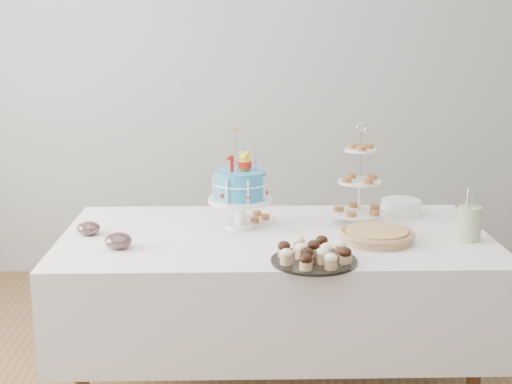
{
  "coord_description": "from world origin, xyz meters",
  "views": [
    {
      "loc": [
        -0.16,
        -2.78,
        1.69
      ],
      "look_at": [
        -0.09,
        0.3,
        0.96
      ],
      "focal_mm": 50.0,
      "sensor_mm": 36.0,
      "label": 1
    }
  ],
  "objects_px": {
    "table": "(275,281)",
    "plate_stack": "(401,207)",
    "jam_bowl_b": "(89,229)",
    "birthday_cake": "(240,201)",
    "utensil_pitcher": "(469,222)",
    "tiered_stand": "(360,182)",
    "pastry_plate": "(252,218)",
    "pie": "(377,235)",
    "cupcake_tray": "(314,253)",
    "jam_bowl_a": "(118,241)"
  },
  "relations": [
    {
      "from": "table",
      "to": "plate_stack",
      "type": "relative_size",
      "value": 9.85
    },
    {
      "from": "plate_stack",
      "to": "jam_bowl_b",
      "type": "relative_size",
      "value": 1.89
    },
    {
      "from": "birthday_cake",
      "to": "utensil_pitcher",
      "type": "bearing_deg",
      "value": -29.1
    },
    {
      "from": "tiered_stand",
      "to": "pastry_plate",
      "type": "distance_m",
      "value": 0.54
    },
    {
      "from": "pie",
      "to": "jam_bowl_b",
      "type": "height_order",
      "value": "jam_bowl_b"
    },
    {
      "from": "pastry_plate",
      "to": "jam_bowl_b",
      "type": "relative_size",
      "value": 2.2
    },
    {
      "from": "table",
      "to": "cupcake_tray",
      "type": "height_order",
      "value": "cupcake_tray"
    },
    {
      "from": "table",
      "to": "utensil_pitcher",
      "type": "xyz_separation_m",
      "value": [
        0.84,
        -0.12,
        0.31
      ]
    },
    {
      "from": "cupcake_tray",
      "to": "pastry_plate",
      "type": "xyz_separation_m",
      "value": [
        -0.24,
        0.62,
        -0.02
      ]
    },
    {
      "from": "pastry_plate",
      "to": "jam_bowl_a",
      "type": "distance_m",
      "value": 0.71
    },
    {
      "from": "birthday_cake",
      "to": "jam_bowl_a",
      "type": "relative_size",
      "value": 3.98
    },
    {
      "from": "table",
      "to": "birthday_cake",
      "type": "relative_size",
      "value": 4.17
    },
    {
      "from": "plate_stack",
      "to": "pie",
      "type": "bearing_deg",
      "value": -114.8
    },
    {
      "from": "plate_stack",
      "to": "jam_bowl_b",
      "type": "distance_m",
      "value": 1.51
    },
    {
      "from": "birthday_cake",
      "to": "jam_bowl_a",
      "type": "distance_m",
      "value": 0.61
    },
    {
      "from": "utensil_pitcher",
      "to": "tiered_stand",
      "type": "bearing_deg",
      "value": 146.14
    },
    {
      "from": "jam_bowl_a",
      "to": "plate_stack",
      "type": "bearing_deg",
      "value": 21.55
    },
    {
      "from": "birthday_cake",
      "to": "cupcake_tray",
      "type": "bearing_deg",
      "value": -76.57
    },
    {
      "from": "table",
      "to": "birthday_cake",
      "type": "bearing_deg",
      "value": 146.47
    },
    {
      "from": "pie",
      "to": "plate_stack",
      "type": "relative_size",
      "value": 1.69
    },
    {
      "from": "plate_stack",
      "to": "jam_bowl_a",
      "type": "relative_size",
      "value": 1.69
    },
    {
      "from": "plate_stack",
      "to": "jam_bowl_b",
      "type": "height_order",
      "value": "plate_stack"
    },
    {
      "from": "pie",
      "to": "jam_bowl_a",
      "type": "relative_size",
      "value": 2.85
    },
    {
      "from": "pie",
      "to": "utensil_pitcher",
      "type": "relative_size",
      "value": 1.43
    },
    {
      "from": "tiered_stand",
      "to": "jam_bowl_b",
      "type": "xyz_separation_m",
      "value": [
        -1.24,
        -0.15,
        -0.17
      ]
    },
    {
      "from": "plate_stack",
      "to": "jam_bowl_a",
      "type": "height_order",
      "value": "plate_stack"
    },
    {
      "from": "pastry_plate",
      "to": "utensil_pitcher",
      "type": "height_order",
      "value": "utensil_pitcher"
    },
    {
      "from": "table",
      "to": "tiered_stand",
      "type": "xyz_separation_m",
      "value": [
        0.4,
        0.16,
        0.43
      ]
    },
    {
      "from": "cupcake_tray",
      "to": "jam_bowl_b",
      "type": "height_order",
      "value": "cupcake_tray"
    },
    {
      "from": "birthday_cake",
      "to": "pie",
      "type": "bearing_deg",
      "value": -37.65
    },
    {
      "from": "tiered_stand",
      "to": "jam_bowl_a",
      "type": "distance_m",
      "value": 1.14
    },
    {
      "from": "cupcake_tray",
      "to": "pie",
      "type": "height_order",
      "value": "cupcake_tray"
    },
    {
      "from": "birthday_cake",
      "to": "jam_bowl_b",
      "type": "xyz_separation_m",
      "value": [
        -0.68,
        -0.1,
        -0.1
      ]
    },
    {
      "from": "pastry_plate",
      "to": "plate_stack",
      "type": "bearing_deg",
      "value": 7.76
    },
    {
      "from": "jam_bowl_a",
      "to": "birthday_cake",
      "type": "bearing_deg",
      "value": 30.66
    },
    {
      "from": "cupcake_tray",
      "to": "jam_bowl_a",
      "type": "distance_m",
      "value": 0.83
    },
    {
      "from": "plate_stack",
      "to": "utensil_pitcher",
      "type": "bearing_deg",
      "value": -65.15
    },
    {
      "from": "table",
      "to": "jam_bowl_b",
      "type": "bearing_deg",
      "value": 179.67
    },
    {
      "from": "cupcake_tray",
      "to": "plate_stack",
      "type": "distance_m",
      "value": 0.88
    },
    {
      "from": "plate_stack",
      "to": "pastry_plate",
      "type": "relative_size",
      "value": 0.86
    },
    {
      "from": "tiered_stand",
      "to": "pastry_plate",
      "type": "xyz_separation_m",
      "value": [
        -0.51,
        0.06,
        -0.19
      ]
    },
    {
      "from": "pastry_plate",
      "to": "utensil_pitcher",
      "type": "distance_m",
      "value": 1.0
    },
    {
      "from": "pastry_plate",
      "to": "utensil_pitcher",
      "type": "bearing_deg",
      "value": -19.46
    },
    {
      "from": "cupcake_tray",
      "to": "jam_bowl_b",
      "type": "distance_m",
      "value": 1.05
    },
    {
      "from": "jam_bowl_a",
      "to": "utensil_pitcher",
      "type": "relative_size",
      "value": 0.5
    },
    {
      "from": "jam_bowl_a",
      "to": "utensil_pitcher",
      "type": "distance_m",
      "value": 1.52
    },
    {
      "from": "utensil_pitcher",
      "to": "cupcake_tray",
      "type": "bearing_deg",
      "value": -160.0
    },
    {
      "from": "table",
      "to": "cupcake_tray",
      "type": "distance_m",
      "value": 0.5
    },
    {
      "from": "pastry_plate",
      "to": "pie",
      "type": "bearing_deg",
      "value": -32.24
    },
    {
      "from": "table",
      "to": "jam_bowl_b",
      "type": "distance_m",
      "value": 0.88
    }
  ]
}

